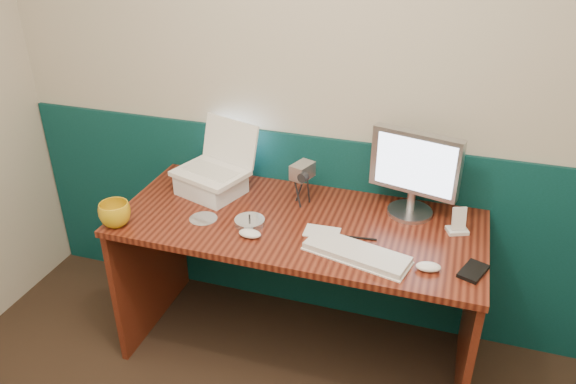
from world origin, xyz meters
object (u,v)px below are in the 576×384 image
(laptop, at_px, (209,150))
(monitor, at_px, (414,175))
(desk, at_px, (298,289))
(camcorder, at_px, (302,182))
(keyboard, at_px, (357,254))
(mug, at_px, (115,214))

(laptop, height_order, monitor, monitor)
(desk, height_order, camcorder, camcorder)
(laptop, height_order, keyboard, laptop)
(mug, distance_m, camcorder, 0.83)
(keyboard, xyz_separation_m, mug, (-1.04, -0.08, 0.04))
(mug, height_order, camcorder, camcorder)
(laptop, bearing_deg, desk, 4.26)
(laptop, xyz_separation_m, mug, (-0.27, -0.39, -0.17))
(desk, distance_m, laptop, 0.77)
(monitor, relative_size, keyboard, 0.93)
(monitor, bearing_deg, mug, -144.19)
(desk, height_order, keyboard, keyboard)
(laptop, bearing_deg, keyboard, -3.53)
(desk, bearing_deg, mug, -159.77)
(keyboard, bearing_deg, desk, 161.28)
(desk, distance_m, mug, 0.90)
(monitor, bearing_deg, keyboard, -97.97)
(mug, bearing_deg, laptop, 55.13)
(keyboard, bearing_deg, laptop, 171.99)
(laptop, distance_m, mug, 0.51)
(camcorder, bearing_deg, mug, -129.71)
(desk, distance_m, camcorder, 0.51)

